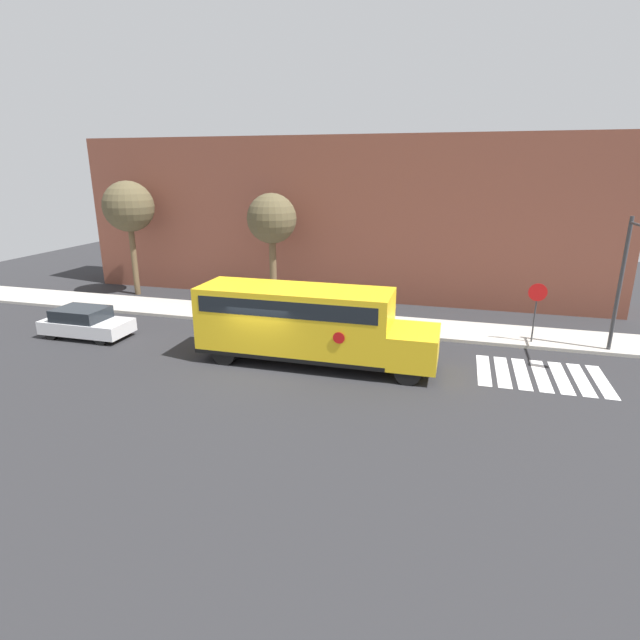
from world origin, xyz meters
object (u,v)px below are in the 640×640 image
parked_car (85,323)px  tree_near_sidewalk (272,220)px  stop_sign (536,304)px  tree_far_sidewalk (128,207)px  school_bus (305,321)px  traffic_light (631,270)px

parked_car → tree_near_sidewalk: size_ratio=0.64×
stop_sign → tree_far_sidewalk: tree_far_sidewalk is taller
school_bus → parked_car: size_ratio=2.35×
stop_sign → school_bus: bearing=-153.0°
traffic_light → tree_far_sidewalk: tree_far_sidewalk is taller
school_bus → tree_far_sidewalk: 16.15m
parked_car → traffic_light: bearing=7.9°
stop_sign → traffic_light: bearing=-20.3°
traffic_light → school_bus: bearing=-163.9°
parked_car → stop_sign: 20.53m
parked_car → tree_far_sidewalk: size_ratio=0.59×
school_bus → tree_near_sidewalk: bearing=118.4°
school_bus → tree_near_sidewalk: 9.73m
parked_car → stop_sign: (20.03, 4.35, 1.22)m
traffic_light → stop_sign: bearing=159.7°
stop_sign → tree_near_sidewalk: size_ratio=0.45×
school_bus → traffic_light: (12.27, 3.55, 2.05)m
tree_near_sidewalk → school_bus: bearing=-61.6°
stop_sign → traffic_light: (3.08, -1.14, 1.90)m
school_bus → parked_car: bearing=178.2°
school_bus → stop_sign: (9.19, 4.69, 0.15)m
stop_sign → tree_near_sidewalk: 14.30m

